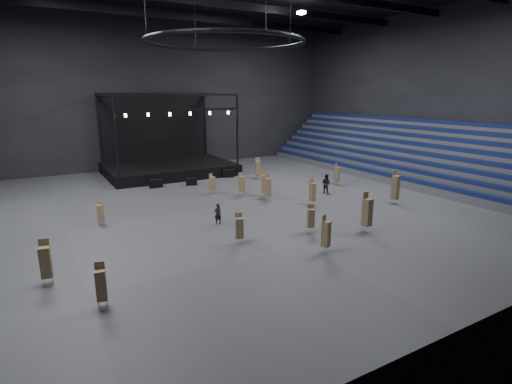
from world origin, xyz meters
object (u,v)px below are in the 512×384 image
stage (167,161)px  chair_stack_6 (265,184)px  chair_stack_10 (395,187)px  chair_stack_7 (101,284)px  chair_stack_12 (212,183)px  chair_stack_8 (268,187)px  chair_stack_0 (311,218)px  chair_stack_2 (46,261)px  chair_stack_4 (100,212)px  chair_stack_5 (239,227)px  flight_case_mid (192,182)px  flight_case_right (228,173)px  chair_stack_11 (337,174)px  chair_stack_14 (258,168)px  man_center (218,214)px  crew_member (326,184)px  chair_stack_1 (312,192)px  flight_case_left (156,184)px  chair_stack_13 (326,233)px  chair_stack_9 (367,212)px  chair_stack_3 (242,184)px

stage → chair_stack_6: stage is taller
chair_stack_10 → chair_stack_7: bearing=-178.8°
chair_stack_6 → chair_stack_12: size_ratio=1.24×
stage → chair_stack_8: size_ratio=6.05×
chair_stack_0 → chair_stack_10: 10.71m
chair_stack_2 → chair_stack_6: size_ratio=1.00×
chair_stack_4 → chair_stack_10: size_ratio=0.58×
chair_stack_5 → flight_case_mid: bearing=97.1°
chair_stack_0 → chair_stack_7: size_ratio=0.92×
flight_case_right → chair_stack_11: chair_stack_11 is taller
chair_stack_2 → chair_stack_14: chair_stack_2 is taller
chair_stack_10 → man_center: bearing=159.0°
chair_stack_12 → crew_member: bearing=-53.5°
chair_stack_1 → chair_stack_11: size_ratio=1.02×
flight_case_left → chair_stack_4: size_ratio=0.71×
chair_stack_8 → chair_stack_13: size_ratio=1.01×
chair_stack_1 → chair_stack_6: size_ratio=0.95×
chair_stack_2 → chair_stack_4: chair_stack_2 is taller
chair_stack_0 → chair_stack_2: bearing=-157.8°
chair_stack_2 → chair_stack_10: bearing=13.4°
stage → chair_stack_14: bearing=-47.3°
chair_stack_12 → flight_case_right: bearing=28.3°
flight_case_right → chair_stack_4: bearing=-145.8°
flight_case_right → man_center: (-7.88, -14.39, 0.34)m
chair_stack_9 → chair_stack_1: bearing=74.5°
chair_stack_5 → chair_stack_8: bearing=67.0°
flight_case_right → chair_stack_5: 20.36m
chair_stack_6 → chair_stack_12: chair_stack_6 is taller
chair_stack_14 → chair_stack_5: bearing=-105.5°
chair_stack_9 → chair_stack_3: bearing=94.2°
stage → crew_member: size_ratio=7.56×
chair_stack_2 → man_center: size_ratio=1.53×
chair_stack_6 → flight_case_left: bearing=145.3°
chair_stack_12 → chair_stack_5: bearing=-130.8°
chair_stack_6 → chair_stack_8: bearing=-91.8°
flight_case_mid → chair_stack_7: chair_stack_7 is taller
chair_stack_7 → flight_case_mid: bearing=71.4°
chair_stack_2 → chair_stack_8: (17.86, 8.22, -0.05)m
chair_stack_9 → crew_member: size_ratio=1.51×
chair_stack_9 → chair_stack_4: bearing=137.5°
chair_stack_3 → chair_stack_7: (-14.55, -14.24, -0.04)m
chair_stack_1 → chair_stack_7: bearing=-152.6°
chair_stack_8 → crew_member: size_ratio=1.25×
chair_stack_7 → chair_stack_13: 12.62m
chair_stack_9 → chair_stack_10: chair_stack_10 is taller
stage → chair_stack_0: bearing=-85.6°
chair_stack_0 → chair_stack_12: (-1.41, 13.16, -0.03)m
chair_stack_3 → chair_stack_13: chair_stack_13 is taller
flight_case_right → crew_member: size_ratio=0.71×
chair_stack_10 → chair_stack_14: bearing=97.2°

